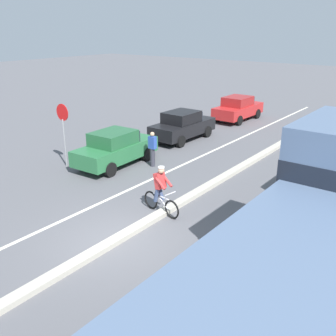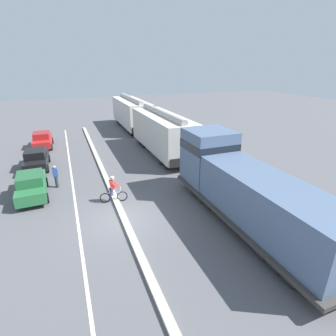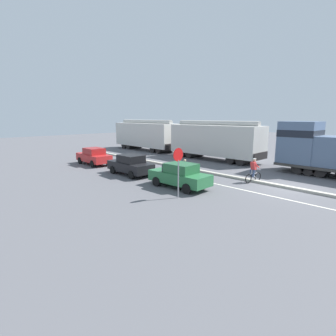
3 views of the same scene
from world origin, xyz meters
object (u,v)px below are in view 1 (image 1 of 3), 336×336
at_px(parked_car_black, 183,125).
at_px(parked_car_red, 238,108).
at_px(stop_sign, 63,123).
at_px(parked_car_green, 116,148).
at_px(cyclist, 161,191).
at_px(pedestrian_by_cars, 152,149).
at_px(locomotive, 300,315).

xyz_separation_m(parked_car_black, parked_car_red, (0.20, 6.25, 0.00)).
bearing_deg(stop_sign, parked_car_green, 41.10).
relative_size(parked_car_red, stop_sign, 1.47).
height_order(cyclist, pedestrian_by_cars, cyclist).
height_order(parked_car_red, cyclist, cyclist).
height_order(locomotive, parked_car_red, locomotive).
bearing_deg(locomotive, parked_car_green, 147.39).
relative_size(locomotive, parked_car_red, 2.74).
height_order(parked_car_green, cyclist, cyclist).
height_order(cyclist, stop_sign, stop_sign).
bearing_deg(parked_car_green, stop_sign, -138.90).
relative_size(parked_car_green, parked_car_black, 1.01).
relative_size(locomotive, parked_car_green, 2.72).
relative_size(parked_car_red, cyclist, 2.47).
relative_size(cyclist, pedestrian_by_cars, 1.06).
xyz_separation_m(parked_car_black, stop_sign, (-1.67, -6.86, 1.21)).
height_order(locomotive, stop_sign, locomotive).
height_order(parked_car_red, pedestrian_by_cars, same).
height_order(locomotive, parked_car_black, locomotive).
bearing_deg(stop_sign, parked_car_black, 76.35).
bearing_deg(parked_car_green, locomotive, -32.61).
height_order(locomotive, cyclist, locomotive).
bearing_deg(pedestrian_by_cars, stop_sign, -143.16).
relative_size(parked_car_black, stop_sign, 1.47).
bearing_deg(cyclist, parked_car_black, 120.62).
bearing_deg(locomotive, stop_sign, 156.43).
bearing_deg(parked_car_green, pedestrian_by_cars, 31.22).
relative_size(parked_car_green, stop_sign, 1.48).
bearing_deg(pedestrian_by_cars, parked_car_green, -148.78).
distance_m(parked_car_green, parked_car_black, 5.38).
bearing_deg(locomotive, parked_car_red, 120.05).
bearing_deg(cyclist, pedestrian_by_cars, 132.57).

